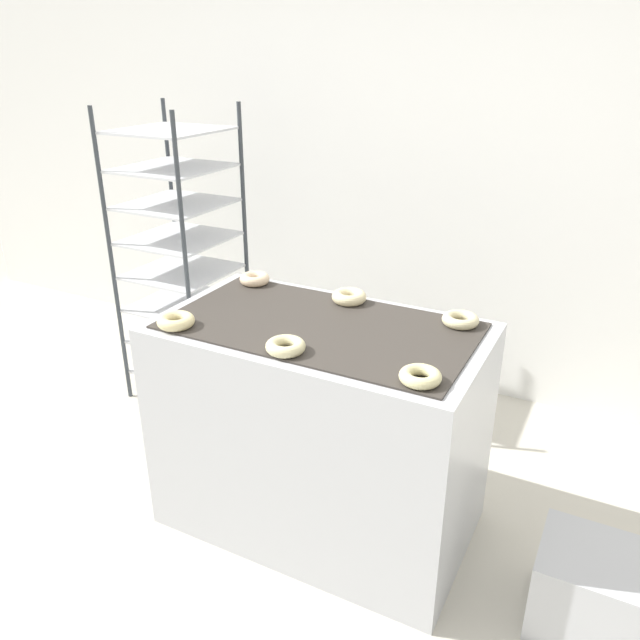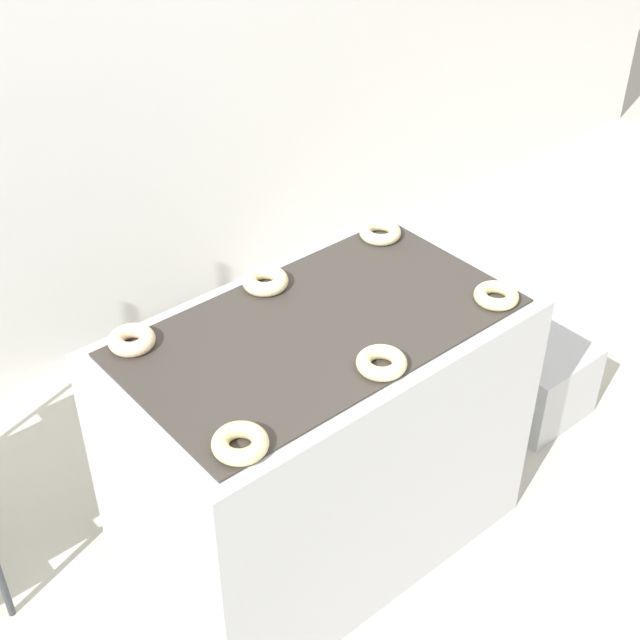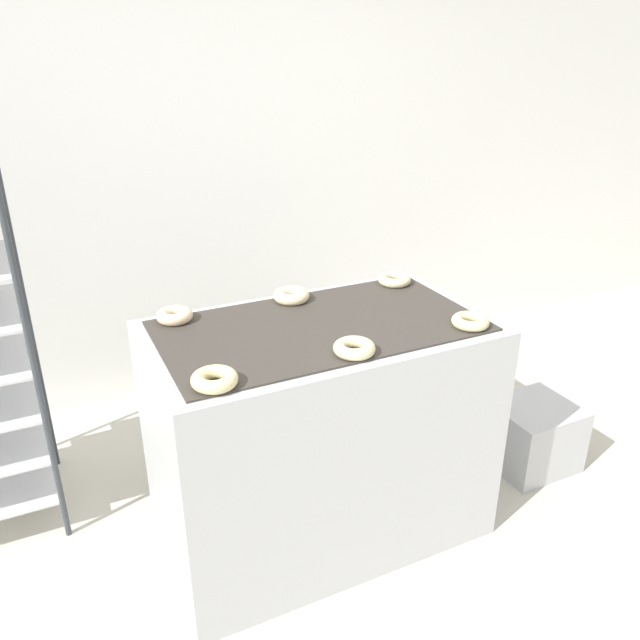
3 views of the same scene
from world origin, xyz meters
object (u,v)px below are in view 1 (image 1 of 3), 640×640
(donut_near_center, at_px, (285,346))
(fryer_machine, at_px, (320,428))
(donut_near_left, at_px, (176,321))
(donut_far_center, at_px, (349,297))
(baking_rack_cart, at_px, (181,255))
(donut_near_right, at_px, (420,376))
(glaze_bin, at_px, (591,591))
(donut_far_left, at_px, (255,279))
(donut_far_right, at_px, (460,320))

(donut_near_center, bearing_deg, fryer_machine, 89.17)
(donut_near_left, height_order, donut_near_center, donut_near_left)
(donut_near_left, distance_m, donut_far_center, 0.73)
(donut_near_left, height_order, donut_far_center, donut_far_center)
(fryer_machine, xyz_separation_m, baking_rack_cart, (-1.26, 0.69, 0.38))
(fryer_machine, relative_size, baking_rack_cart, 0.77)
(donut_near_right, bearing_deg, glaze_bin, 17.13)
(baking_rack_cart, bearing_deg, donut_near_center, -37.26)
(donut_far_center, bearing_deg, baking_rack_cart, 161.61)
(fryer_machine, relative_size, donut_far_center, 8.76)
(glaze_bin, bearing_deg, baking_rack_cart, 162.58)
(fryer_machine, distance_m, donut_far_center, 0.57)
(donut_far_left, xyz_separation_m, donut_far_right, (0.97, -0.02, -0.00))
(baking_rack_cart, xyz_separation_m, donut_near_left, (0.77, -0.96, 0.12))
(donut_near_right, bearing_deg, donut_far_left, 151.62)
(donut_near_left, bearing_deg, glaze_bin, 7.39)
(glaze_bin, bearing_deg, donut_near_right, -162.87)
(baking_rack_cart, height_order, donut_near_right, baking_rack_cart)
(donut_far_center, bearing_deg, glaze_bin, -16.33)
(donut_far_left, distance_m, donut_far_right, 0.97)
(baking_rack_cart, distance_m, donut_near_right, 2.00)
(donut_near_center, height_order, donut_far_center, donut_far_center)
(glaze_bin, bearing_deg, donut_near_left, -172.61)
(donut_near_right, bearing_deg, donut_near_center, -178.73)
(baking_rack_cart, height_order, donut_far_center, baking_rack_cart)
(fryer_machine, relative_size, donut_far_right, 8.97)
(donut_near_center, xyz_separation_m, donut_far_right, (0.49, 0.52, -0.00))
(baking_rack_cart, relative_size, donut_near_center, 11.65)
(donut_near_left, distance_m, donut_far_right, 1.12)
(fryer_machine, height_order, glaze_bin, fryer_machine)
(donut_far_center, distance_m, donut_far_right, 0.49)
(fryer_machine, height_order, donut_near_center, donut_near_center)
(fryer_machine, bearing_deg, glaze_bin, -3.11)
(fryer_machine, distance_m, donut_near_right, 0.75)
(glaze_bin, distance_m, donut_near_left, 1.83)
(glaze_bin, xyz_separation_m, donut_near_left, (-1.62, -0.21, 0.81))
(baking_rack_cart, bearing_deg, donut_far_center, -18.39)
(donut_far_center, bearing_deg, donut_far_left, 179.39)
(glaze_bin, height_order, donut_far_left, donut_far_left)
(baking_rack_cart, height_order, donut_far_right, baking_rack_cart)
(fryer_machine, xyz_separation_m, donut_near_center, (-0.00, -0.27, 0.50))
(donut_near_left, height_order, donut_far_right, donut_near_left)
(donut_far_left, height_order, donut_far_right, donut_far_left)
(baking_rack_cart, distance_m, donut_near_left, 1.24)
(donut_far_right, bearing_deg, glaze_bin, -26.32)
(glaze_bin, relative_size, donut_near_center, 2.68)
(fryer_machine, relative_size, glaze_bin, 3.35)
(donut_near_left, distance_m, donut_far_left, 0.55)
(donut_near_center, bearing_deg, baking_rack_cart, 142.74)
(donut_near_right, height_order, donut_far_right, same)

